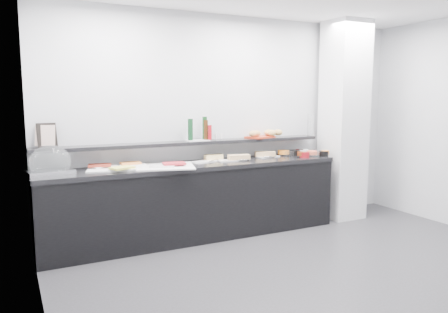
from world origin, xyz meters
name	(u,v)px	position (x,y,z in m)	size (l,w,h in m)	color
ground	(336,278)	(0.00, 0.00, 0.00)	(5.00, 5.00, 0.00)	#2D2D30
back_wall	(236,123)	(0.00, 2.00, 1.35)	(5.00, 0.02, 2.70)	#B5B9BD
column	(343,121)	(1.50, 1.65, 1.35)	(0.50, 0.50, 2.70)	silver
buffet_cabinet	(196,203)	(-0.70, 1.70, 0.42)	(3.60, 0.60, 0.85)	black
counter_top	(196,166)	(-0.70, 1.70, 0.88)	(3.62, 0.62, 0.05)	black
wall_shelf	(190,143)	(-0.70, 1.88, 1.13)	(3.60, 0.25, 0.04)	black
cloche_base	(50,172)	(-2.31, 1.74, 0.92)	(0.45, 0.30, 0.04)	silver
cloche_dome	(50,162)	(-2.30, 1.73, 1.03)	(0.41, 0.27, 0.34)	white
linen_runner	(142,167)	(-1.35, 1.69, 0.91)	(1.15, 0.54, 0.01)	silver
platter_meat_a	(103,166)	(-1.74, 1.85, 0.92)	(0.26, 0.18, 0.01)	white
food_meat_a	(100,165)	(-1.79, 1.82, 0.94)	(0.24, 0.15, 0.02)	maroon
platter_salmon	(133,165)	(-1.43, 1.79, 0.92)	(0.26, 0.17, 0.01)	white
food_salmon	(130,163)	(-1.45, 1.82, 0.94)	(0.22, 0.14, 0.02)	orange
platter_cheese	(123,169)	(-1.59, 1.58, 0.92)	(0.29, 0.19, 0.01)	white
food_cheese	(122,168)	(-1.61, 1.53, 0.94)	(0.24, 0.15, 0.02)	#D5D352
platter_meat_b	(162,166)	(-1.15, 1.58, 0.92)	(0.27, 0.18, 0.01)	white
food_meat_b	(174,164)	(-1.02, 1.57, 0.94)	(0.25, 0.16, 0.02)	maroon
sandwich_plate_left	(205,161)	(-0.54, 1.77, 0.91)	(0.34, 0.15, 0.01)	white
sandwich_food_left	(214,157)	(-0.40, 1.83, 0.94)	(0.23, 0.09, 0.06)	#E5C678
tongs_left	(212,161)	(-0.48, 1.71, 0.92)	(0.01, 0.01, 0.16)	silver
sandwich_plate_mid	(232,160)	(-0.21, 1.71, 0.91)	(0.36, 0.15, 0.01)	white
sandwich_food_mid	(239,157)	(-0.13, 1.68, 0.94)	(0.27, 0.10, 0.06)	tan
tongs_mid	(245,160)	(-0.08, 1.61, 0.92)	(0.01, 0.01, 0.16)	silver
sandwich_plate_right	(268,157)	(0.36, 1.79, 0.91)	(0.31, 0.13, 0.01)	silver
sandwich_food_right	(265,154)	(0.32, 1.80, 0.94)	(0.26, 0.10, 0.06)	tan
tongs_right	(268,157)	(0.31, 1.71, 0.92)	(0.01, 0.01, 0.16)	#AEB0B5
bowl_glass_fruit	(288,153)	(0.68, 1.78, 0.94)	(0.16, 0.16, 0.07)	silver
fill_glass_fruit	(283,152)	(0.63, 1.83, 0.95)	(0.15, 0.15, 0.05)	orange
bowl_black_jam	(294,153)	(0.78, 1.78, 0.94)	(0.16, 0.16, 0.07)	black
fill_black_jam	(300,151)	(0.89, 1.81, 0.95)	(0.11, 0.11, 0.05)	#580C0D
bowl_glass_cream	(309,152)	(1.01, 1.77, 0.94)	(0.17, 0.17, 0.07)	white
fill_glass_cream	(303,151)	(0.92, 1.77, 0.95)	(0.14, 0.14, 0.05)	silver
bowl_red_jam	(304,155)	(0.77, 1.55, 0.94)	(0.13, 0.13, 0.07)	maroon
fill_red_jam	(301,154)	(0.74, 1.58, 0.95)	(0.11, 0.11, 0.05)	#5A220C
bowl_glass_salmon	(314,154)	(0.95, 1.57, 0.94)	(0.14, 0.14, 0.07)	silver
fill_glass_salmon	(312,153)	(0.94, 1.60, 0.95)	(0.13, 0.13, 0.05)	#FA623D
bowl_black_fruit	(324,153)	(1.09, 1.56, 0.94)	(0.13, 0.13, 0.07)	black
fill_black_fruit	(325,152)	(1.12, 1.55, 0.95)	(0.11, 0.11, 0.05)	orange
framed_print	(47,135)	(-2.30, 1.95, 1.28)	(0.20, 0.02, 0.26)	black
print_art	(45,135)	(-2.32, 1.92, 1.28)	(0.20, 0.00, 0.22)	#C79C8F
condiment_tray	(198,140)	(-0.59, 1.89, 1.16)	(0.27, 0.17, 0.01)	white
bottle_green_a	(190,129)	(-0.69, 1.88, 1.29)	(0.06, 0.06, 0.26)	#0D3218
bottle_brown	(206,130)	(-0.49, 1.87, 1.28)	(0.05, 0.05, 0.24)	#341C09
bottle_green_b	(205,128)	(-0.49, 1.91, 1.30)	(0.06, 0.06, 0.28)	#0E3415
bottle_hot	(210,132)	(-0.45, 1.83, 1.25)	(0.04, 0.04, 0.18)	#9F0B14
shaker_salt	(216,136)	(-0.35, 1.87, 1.20)	(0.03, 0.03, 0.07)	white
shaker_pepper	(221,136)	(-0.27, 1.88, 1.20)	(0.03, 0.03, 0.07)	white
bread_tray	(260,137)	(0.30, 1.89, 1.16)	(0.35, 0.25, 0.02)	#AA2A12
bread_roll_ne	(269,133)	(0.46, 1.92, 1.21)	(0.15, 0.10, 0.08)	#BD8E48
bread_roll_sw	(253,134)	(0.17, 1.84, 1.21)	(0.14, 0.09, 0.08)	#B27B44
bread_roll_s	(272,133)	(0.44, 1.83, 1.21)	(0.12, 0.07, 0.08)	tan
bread_roll_se	(272,133)	(0.47, 1.86, 1.21)	(0.12, 0.08, 0.08)	#B88B46
bread_roll_midw	(256,133)	(0.22, 1.86, 1.21)	(0.13, 0.08, 0.08)	#AC7A41
bread_roll_mide	(278,132)	(0.58, 1.88, 1.21)	(0.13, 0.08, 0.08)	#BC8F47
carafe	(310,125)	(1.09, 1.85, 1.30)	(0.09, 0.09, 0.30)	silver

